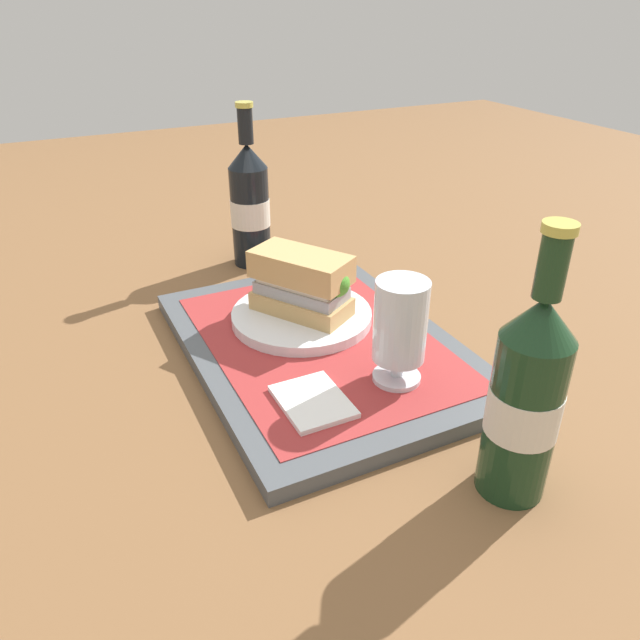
{
  "coord_description": "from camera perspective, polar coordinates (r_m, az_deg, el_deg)",
  "views": [
    {
      "loc": [
        0.6,
        -0.29,
        0.42
      ],
      "look_at": [
        0.0,
        0.0,
        0.05
      ],
      "focal_mm": 34.0,
      "sensor_mm": 36.0,
      "label": 1
    }
  ],
  "objects": [
    {
      "name": "placemat",
      "position": [
        0.78,
        0.0,
        -1.89
      ],
      "size": [
        0.38,
        0.27,
        0.0
      ],
      "primitive_type": "cube",
      "color": "#9E2D2D",
      "rests_on": "tray"
    },
    {
      "name": "sandwich",
      "position": [
        0.8,
        -1.42,
        3.53
      ],
      "size": [
        0.14,
        0.12,
        0.08
      ],
      "rotation": [
        0.0,
        0.0,
        0.55
      ],
      "color": "tan",
      "rests_on": "plate"
    },
    {
      "name": "plate",
      "position": [
        0.82,
        -1.57,
        0.43
      ],
      "size": [
        0.19,
        0.19,
        0.01
      ],
      "primitive_type": "cylinder",
      "color": "white",
      "rests_on": "placemat"
    },
    {
      "name": "napkin_folded",
      "position": [
        0.67,
        -0.68,
        -7.66
      ],
      "size": [
        0.09,
        0.07,
        0.01
      ],
      "primitive_type": "cube",
      "color": "white",
      "rests_on": "placemat"
    },
    {
      "name": "tray",
      "position": [
        0.79,
        0.0,
        -2.55
      ],
      "size": [
        0.44,
        0.32,
        0.02
      ],
      "primitive_type": "cube",
      "color": "#4C5156",
      "rests_on": "ground_plane"
    },
    {
      "name": "ground_plane",
      "position": [
        0.79,
        0.0,
        -3.16
      ],
      "size": [
        3.0,
        3.0,
        0.0
      ],
      "primitive_type": "plane",
      "color": "brown"
    },
    {
      "name": "beer_glass",
      "position": [
        0.68,
        7.54,
        -0.83
      ],
      "size": [
        0.06,
        0.06,
        0.12
      ],
      "color": "silver",
      "rests_on": "placemat"
    },
    {
      "name": "second_bottle",
      "position": [
        1.03,
        -6.62,
        10.77
      ],
      "size": [
        0.07,
        0.07,
        0.27
      ],
      "color": "black",
      "rests_on": "ground_plane"
    },
    {
      "name": "beer_bottle",
      "position": [
        0.57,
        18.8,
        -6.94
      ],
      "size": [
        0.07,
        0.07,
        0.27
      ],
      "color": "#19381E",
      "rests_on": "ground_plane"
    }
  ]
}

